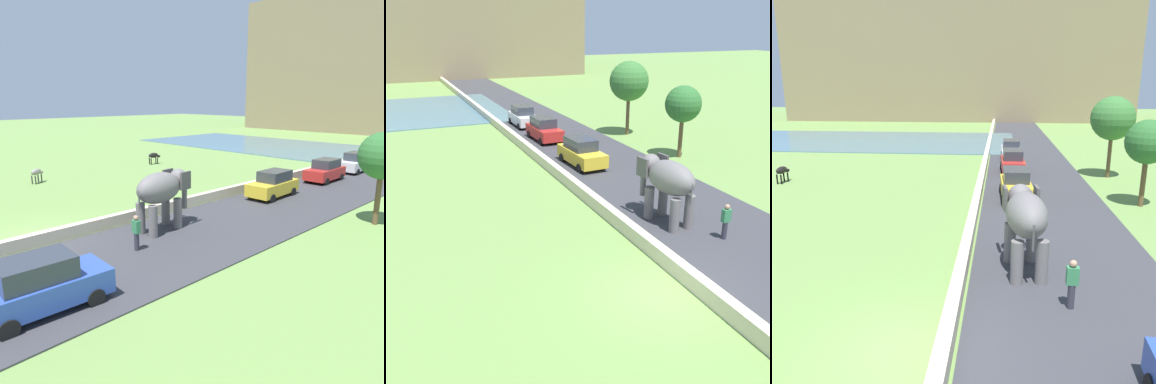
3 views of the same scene
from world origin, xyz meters
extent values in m
plane|color=#6B8E47|center=(0.00, 0.00, 0.00)|extent=(220.00, 220.00, 0.00)
cube|color=#38383D|center=(5.00, 20.00, 0.03)|extent=(7.00, 120.00, 0.06)
cube|color=beige|center=(1.20, 18.00, 0.32)|extent=(0.40, 110.00, 0.64)
ellipsoid|color=slate|center=(3.42, 4.72, 2.24)|extent=(1.71, 2.85, 1.50)
cylinder|color=slate|center=(2.90, 5.54, 0.80)|extent=(0.44, 0.44, 1.60)
cylinder|color=slate|center=(3.74, 5.64, 0.80)|extent=(0.44, 0.44, 1.60)
cylinder|color=slate|center=(3.11, 3.80, 0.80)|extent=(0.44, 0.44, 1.60)
cylinder|color=slate|center=(3.95, 3.90, 0.80)|extent=(0.44, 0.44, 1.60)
ellipsoid|color=slate|center=(3.26, 6.13, 2.42)|extent=(1.10, 1.01, 1.10)
cube|color=#504C4C|center=(2.68, 5.92, 2.46)|extent=(0.20, 0.71, 0.90)
cube|color=#504C4C|center=(3.87, 6.06, 2.46)|extent=(0.20, 0.71, 0.90)
cylinder|color=slate|center=(3.20, 6.60, 1.54)|extent=(0.28, 0.28, 1.50)
cone|color=silver|center=(2.99, 6.50, 1.99)|extent=(0.18, 0.57, 0.17)
cone|color=silver|center=(3.43, 6.56, 1.99)|extent=(0.18, 0.57, 0.17)
cylinder|color=#504C4C|center=(3.58, 3.41, 1.89)|extent=(0.08, 0.08, 0.90)
cylinder|color=#33333D|center=(4.69, 2.40, 0.42)|extent=(0.22, 0.22, 0.85)
cube|color=#388451|center=(4.69, 2.40, 1.13)|extent=(0.36, 0.22, 0.56)
sphere|color=tan|center=(4.69, 2.40, 1.52)|extent=(0.22, 0.22, 0.22)
cube|color=red|center=(3.42, 21.56, 0.70)|extent=(1.82, 4.05, 0.80)
cube|color=#2D333D|center=(3.42, 21.76, 1.45)|extent=(1.51, 2.24, 0.70)
cylinder|color=black|center=(4.27, 20.29, 0.30)|extent=(0.20, 0.61, 0.60)
cylinder|color=black|center=(2.66, 20.24, 0.30)|extent=(0.20, 0.61, 0.60)
cylinder|color=black|center=(4.19, 22.89, 0.30)|extent=(0.20, 0.61, 0.60)
cylinder|color=black|center=(2.58, 22.84, 0.30)|extent=(0.20, 0.61, 0.60)
cube|color=gold|center=(3.42, 14.38, 0.70)|extent=(1.88, 4.07, 0.80)
cube|color=#2D333D|center=(3.42, 14.58, 1.45)|extent=(1.54, 2.26, 0.70)
cylinder|color=black|center=(4.29, 13.12, 0.30)|extent=(0.21, 0.61, 0.60)
cylinder|color=black|center=(2.68, 13.05, 0.30)|extent=(0.21, 0.61, 0.60)
cylinder|color=black|center=(4.17, 15.72, 0.30)|extent=(0.21, 0.61, 0.60)
cylinder|color=black|center=(2.56, 15.64, 0.30)|extent=(0.21, 0.61, 0.60)
cube|color=white|center=(3.42, 27.18, 0.70)|extent=(1.73, 4.01, 0.80)
cube|color=#2D333D|center=(3.42, 27.38, 1.45)|extent=(1.46, 2.21, 0.70)
cylinder|color=black|center=(4.24, 25.88, 0.30)|extent=(0.19, 0.60, 0.60)
cylinder|color=black|center=(2.63, 25.87, 0.30)|extent=(0.19, 0.60, 0.60)
cylinder|color=black|center=(4.22, 28.48, 0.30)|extent=(0.19, 0.60, 0.60)
cylinder|color=black|center=(2.61, 28.47, 0.30)|extent=(0.19, 0.60, 0.60)
cylinder|color=brown|center=(10.39, 13.60, 1.39)|extent=(0.28, 0.28, 2.79)
sphere|color=#2D662D|center=(10.39, 13.60, 3.63)|extent=(2.41, 2.41, 2.41)
cylinder|color=brown|center=(10.38, 20.85, 1.61)|extent=(0.28, 0.28, 3.22)
sphere|color=#387033|center=(10.38, 20.85, 4.31)|extent=(3.11, 3.11, 3.11)
camera|label=1|loc=(17.35, -6.51, 6.41)|focal=35.45mm
camera|label=2|loc=(-7.78, -10.75, 8.65)|focal=41.81mm
camera|label=3|loc=(2.46, -8.51, 6.60)|focal=37.00mm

